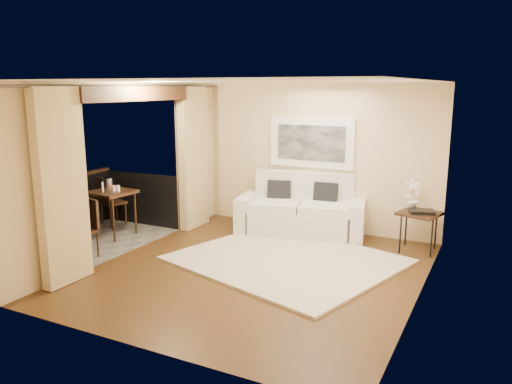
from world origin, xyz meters
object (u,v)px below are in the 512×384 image
Objects in this scene: side_table at (419,216)px; orchid at (413,194)px; balcony_chair_near at (87,224)px; balcony_chair_far at (108,198)px; sofa at (302,212)px; ice_bucket at (108,183)px; bistro_table at (111,195)px.

orchid is at bearing 134.55° from side_table.
side_table is 5.29m from balcony_chair_near.
balcony_chair_far is at bearing -169.13° from side_table.
ice_bucket is at bearing -165.34° from sofa.
ice_bucket reaches higher than side_table.
orchid is 2.57× the size of ice_bucket.
sofa is at bearing 29.71° from bistro_table.
sofa reaches higher than balcony_chair_far.
balcony_chair_near reaches higher than bistro_table.
ice_bucket is at bearing -164.43° from side_table.
side_table is (2.08, -0.12, 0.21)m from sofa.
orchid reaches higher than ice_bucket.
ice_bucket reaches higher than bistro_table.
ice_bucket is (-5.20, -1.45, 0.33)m from side_table.
balcony_chair_near is at bearing -148.59° from orchid.
bistro_table reaches higher than side_table.
balcony_chair_near is (0.97, -1.51, -0.01)m from balcony_chair_far.
side_table is 5.69m from balcony_chair_far.
sofa is 3.54m from ice_bucket.
side_table is at bearing -15.29° from sofa.
side_table is 5.28m from bistro_table.
balcony_chair_far is at bearing 135.20° from ice_bucket.
side_table is 0.81× the size of balcony_chair_near.
balcony_chair_near is at bearing -150.78° from side_table.
orchid is 5.25m from balcony_chair_near.
sofa is 3.42m from bistro_table.
balcony_chair_far is (-3.51, -1.19, 0.15)m from sofa.
balcony_chair_far is at bearing -173.23° from sofa.
sofa reaches higher than ice_bucket.
sofa is at bearing -179.16° from orchid.
sofa reaches higher than bistro_table.
orchid reaches higher than balcony_chair_far.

